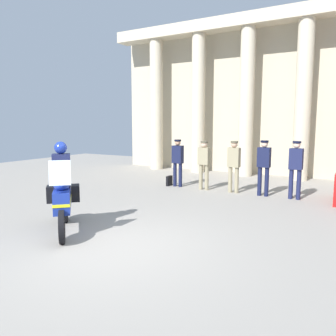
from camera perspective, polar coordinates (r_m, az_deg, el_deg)
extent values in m
plane|color=gray|center=(6.51, -9.44, -12.97)|extent=(28.00, 28.00, 0.00)
cube|color=#B6AB91|center=(15.43, 18.26, 11.45)|extent=(15.23, 0.30, 6.80)
cylinder|color=beige|center=(16.67, -1.99, 10.48)|extent=(0.62, 0.62, 6.20)
cylinder|color=beige|center=(15.61, 5.14, 10.64)|extent=(0.62, 0.62, 6.20)
cylinder|color=beige|center=(14.81, 13.17, 10.64)|extent=(0.62, 0.62, 6.20)
cylinder|color=beige|center=(14.33, 21.92, 10.40)|extent=(0.62, 0.62, 6.20)
cube|color=#BEB297|center=(15.09, 18.03, 23.34)|extent=(15.23, 0.82, 0.50)
cylinder|color=#141938|center=(12.15, 1.19, -1.13)|extent=(0.13, 0.13, 0.85)
cylinder|color=#141938|center=(12.04, 2.11, -1.21)|extent=(0.13, 0.13, 0.85)
cube|color=#141938|center=(12.00, 1.66, 2.32)|extent=(0.39, 0.24, 0.63)
sphere|color=tan|center=(11.97, 1.67, 4.32)|extent=(0.21, 0.21, 0.21)
cylinder|color=black|center=(11.97, 1.67, 4.70)|extent=(0.24, 0.24, 0.06)
cylinder|color=gray|center=(11.61, 5.58, -1.52)|extent=(0.13, 0.13, 0.87)
cylinder|color=gray|center=(11.53, 6.58, -1.60)|extent=(0.13, 0.13, 0.87)
cube|color=gray|center=(11.48, 6.13, 2.03)|extent=(0.39, 0.24, 0.58)
sphere|color=beige|center=(11.44, 6.16, 4.00)|extent=(0.21, 0.21, 0.21)
cylinder|color=brown|center=(11.44, 6.16, 4.40)|extent=(0.24, 0.24, 0.06)
cylinder|color=gray|center=(11.26, 10.51, -1.95)|extent=(0.13, 0.13, 0.85)
cylinder|color=gray|center=(11.19, 11.57, -2.04)|extent=(0.13, 0.13, 0.85)
cube|color=gray|center=(11.13, 11.13, 1.78)|extent=(0.39, 0.24, 0.63)
sphere|color=tan|center=(11.10, 11.19, 3.94)|extent=(0.21, 0.21, 0.21)
cylinder|color=brown|center=(11.09, 11.20, 4.35)|extent=(0.24, 0.24, 0.06)
cylinder|color=#141938|center=(10.97, 15.27, -2.19)|extent=(0.13, 0.13, 0.91)
cylinder|color=#141938|center=(10.92, 16.39, -2.28)|extent=(0.13, 0.13, 0.91)
cube|color=#141938|center=(10.84, 15.98, 1.74)|extent=(0.39, 0.24, 0.62)
sphere|color=beige|center=(10.81, 16.06, 3.93)|extent=(0.21, 0.21, 0.21)
cylinder|color=black|center=(10.81, 16.08, 4.35)|extent=(0.24, 0.24, 0.06)
cylinder|color=#191E42|center=(10.79, 20.13, -2.58)|extent=(0.13, 0.13, 0.90)
cylinder|color=#191E42|center=(10.76, 21.28, -2.66)|extent=(0.13, 0.13, 0.90)
cube|color=#191E42|center=(10.67, 20.90, 1.44)|extent=(0.39, 0.24, 0.63)
sphere|color=beige|center=(10.63, 21.01, 3.69)|extent=(0.21, 0.21, 0.21)
cylinder|color=black|center=(10.63, 21.03, 4.11)|extent=(0.24, 0.24, 0.06)
cylinder|color=black|center=(6.79, -17.57, -9.51)|extent=(0.52, 0.52, 0.64)
cylinder|color=black|center=(8.19, -17.14, -6.55)|extent=(0.55, 0.55, 0.64)
cube|color=navy|center=(7.39, -17.46, -4.90)|extent=(1.10, 1.11, 0.44)
ellipsoid|color=navy|center=(7.18, -17.61, -2.66)|extent=(0.59, 0.59, 0.26)
cube|color=yellow|center=(7.39, -17.45, -5.05)|extent=(1.12, 1.13, 0.06)
cube|color=silver|center=(6.69, -17.88, -0.81)|extent=(0.39, 0.39, 0.47)
cube|color=black|center=(7.87, -15.42, -4.06)|extent=(0.38, 0.38, 0.36)
cube|color=black|center=(7.89, -19.20, -4.18)|extent=(0.38, 0.38, 0.36)
cube|color=#191E42|center=(7.45, -17.51, -2.53)|extent=(0.52, 0.52, 0.14)
cube|color=#191E42|center=(7.40, -17.62, 0.14)|extent=(0.44, 0.44, 0.56)
sphere|color=navy|center=(7.34, -17.75, 3.30)|extent=(0.26, 0.26, 0.26)
cube|color=black|center=(12.31, 0.22, -2.17)|extent=(0.10, 0.32, 0.36)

